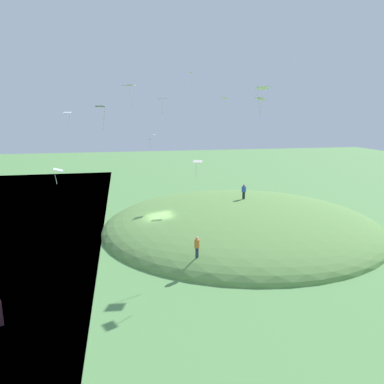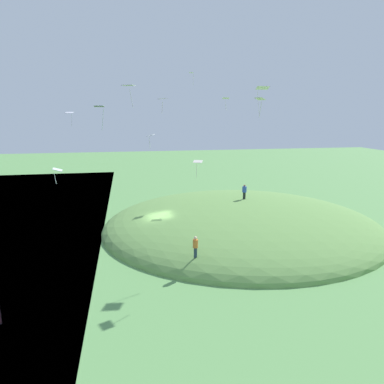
{
  "view_description": "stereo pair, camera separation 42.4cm",
  "coord_description": "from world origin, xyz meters",
  "px_view_note": "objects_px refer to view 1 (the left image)",
  "views": [
    {
      "loc": [
        -3.25,
        -32.64,
        11.59
      ],
      "look_at": [
        3.33,
        0.01,
        4.17
      ],
      "focal_mm": 32.74,
      "sensor_mm": 36.0,
      "label": 1
    },
    {
      "loc": [
        -2.83,
        -32.72,
        11.59
      ],
      "look_at": [
        3.33,
        0.01,
        4.17
      ],
      "focal_mm": 32.74,
      "sensor_mm": 36.0,
      "label": 2
    }
  ],
  "objects_px": {
    "person_walking_path": "(244,190)",
    "person_watching_kites": "(197,244)",
    "kite_3": "(67,113)",
    "kite_7": "(261,100)",
    "kite_1": "(163,99)",
    "kite_2": "(101,108)",
    "kite_8": "(262,89)",
    "kite_4": "(129,86)",
    "kite_10": "(190,74)",
    "kite_6": "(197,162)",
    "kite_5": "(225,99)",
    "kite_9": "(58,170)",
    "kite_0": "(151,136)"
  },
  "relations": [
    {
      "from": "kite_6",
      "to": "kite_2",
      "type": "bearing_deg",
      "value": -135.1
    },
    {
      "from": "kite_2",
      "to": "person_watching_kites",
      "type": "bearing_deg",
      "value": -18.31
    },
    {
      "from": "kite_7",
      "to": "kite_8",
      "type": "height_order",
      "value": "kite_8"
    },
    {
      "from": "kite_6",
      "to": "kite_9",
      "type": "relative_size",
      "value": 1.44
    },
    {
      "from": "kite_10",
      "to": "kite_4",
      "type": "bearing_deg",
      "value": -118.72
    },
    {
      "from": "kite_1",
      "to": "kite_6",
      "type": "bearing_deg",
      "value": 48.48
    },
    {
      "from": "kite_2",
      "to": "kite_3",
      "type": "distance_m",
      "value": 25.46
    },
    {
      "from": "person_watching_kites",
      "to": "kite_9",
      "type": "height_order",
      "value": "kite_9"
    },
    {
      "from": "kite_6",
      "to": "kite_7",
      "type": "height_order",
      "value": "kite_7"
    },
    {
      "from": "kite_7",
      "to": "kite_8",
      "type": "xyz_separation_m",
      "value": [
        1.16,
        2.59,
        0.98
      ]
    },
    {
      "from": "kite_10",
      "to": "kite_2",
      "type": "bearing_deg",
      "value": -118.99
    },
    {
      "from": "kite_1",
      "to": "kite_2",
      "type": "distance_m",
      "value": 6.57
    },
    {
      "from": "person_watching_kites",
      "to": "kite_2",
      "type": "xyz_separation_m",
      "value": [
        -6.45,
        2.13,
        9.76
      ]
    },
    {
      "from": "kite_4",
      "to": "kite_6",
      "type": "height_order",
      "value": "kite_4"
    },
    {
      "from": "person_walking_path",
      "to": "kite_2",
      "type": "distance_m",
      "value": 19.23
    },
    {
      "from": "kite_5",
      "to": "kite_9",
      "type": "height_order",
      "value": "kite_5"
    },
    {
      "from": "kite_0",
      "to": "kite_1",
      "type": "height_order",
      "value": "kite_1"
    },
    {
      "from": "kite_2",
      "to": "kite_9",
      "type": "bearing_deg",
      "value": 161.38
    },
    {
      "from": "kite_1",
      "to": "kite_3",
      "type": "relative_size",
      "value": 0.66
    },
    {
      "from": "person_walking_path",
      "to": "kite_2",
      "type": "bearing_deg",
      "value": 13.78
    },
    {
      "from": "kite_9",
      "to": "kite_10",
      "type": "height_order",
      "value": "kite_10"
    },
    {
      "from": "person_walking_path",
      "to": "person_watching_kites",
      "type": "relative_size",
      "value": 1.0
    },
    {
      "from": "person_walking_path",
      "to": "kite_6",
      "type": "distance_m",
      "value": 6.4
    },
    {
      "from": "kite_5",
      "to": "kite_9",
      "type": "relative_size",
      "value": 1.24
    },
    {
      "from": "person_watching_kites",
      "to": "kite_10",
      "type": "relative_size",
      "value": 1.08
    },
    {
      "from": "kite_4",
      "to": "kite_8",
      "type": "bearing_deg",
      "value": -4.08
    },
    {
      "from": "person_watching_kites",
      "to": "kite_0",
      "type": "distance_m",
      "value": 9.49
    },
    {
      "from": "kite_10",
      "to": "kite_0",
      "type": "bearing_deg",
      "value": -112.38
    },
    {
      "from": "kite_2",
      "to": "kite_6",
      "type": "bearing_deg",
      "value": 44.9
    },
    {
      "from": "kite_3",
      "to": "kite_4",
      "type": "bearing_deg",
      "value": -69.88
    },
    {
      "from": "kite_7",
      "to": "person_watching_kites",
      "type": "bearing_deg",
      "value": -156.32
    },
    {
      "from": "kite_5",
      "to": "kite_8",
      "type": "xyz_separation_m",
      "value": [
        -0.35,
        -12.18,
        0.3
      ]
    },
    {
      "from": "kite_3",
      "to": "kite_8",
      "type": "relative_size",
      "value": 0.85
    },
    {
      "from": "person_watching_kites",
      "to": "kite_2",
      "type": "bearing_deg",
      "value": -47.51
    },
    {
      "from": "kite_2",
      "to": "kite_4",
      "type": "bearing_deg",
      "value": 60.0
    },
    {
      "from": "person_watching_kites",
      "to": "kite_5",
      "type": "distance_m",
      "value": 21.64
    },
    {
      "from": "kite_2",
      "to": "kite_5",
      "type": "bearing_deg",
      "value": 48.17
    },
    {
      "from": "kite_3",
      "to": "kite_7",
      "type": "bearing_deg",
      "value": -54.35
    },
    {
      "from": "kite_1",
      "to": "kite_4",
      "type": "xyz_separation_m",
      "value": [
        -2.76,
        -0.68,
        0.94
      ]
    },
    {
      "from": "kite_7",
      "to": "kite_9",
      "type": "xyz_separation_m",
      "value": [
        -15.33,
        0.85,
        -5.12
      ]
    },
    {
      "from": "person_watching_kites",
      "to": "kite_8",
      "type": "height_order",
      "value": "kite_8"
    },
    {
      "from": "kite_9",
      "to": "kite_10",
      "type": "relative_size",
      "value": 0.8
    },
    {
      "from": "kite_3",
      "to": "kite_4",
      "type": "height_order",
      "value": "kite_4"
    },
    {
      "from": "kite_0",
      "to": "kite_4",
      "type": "bearing_deg",
      "value": 151.72
    },
    {
      "from": "kite_0",
      "to": "kite_8",
      "type": "distance_m",
      "value": 10.16
    },
    {
      "from": "kite_5",
      "to": "kite_4",
      "type": "bearing_deg",
      "value": -134.92
    },
    {
      "from": "kite_3",
      "to": "kite_4",
      "type": "relative_size",
      "value": 1.08
    },
    {
      "from": "kite_0",
      "to": "kite_2",
      "type": "height_order",
      "value": "kite_2"
    },
    {
      "from": "kite_3",
      "to": "kite_10",
      "type": "xyz_separation_m",
      "value": [
        15.53,
        -6.98,
        4.68
      ]
    },
    {
      "from": "person_watching_kites",
      "to": "kite_3",
      "type": "relative_size",
      "value": 0.87
    }
  ]
}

